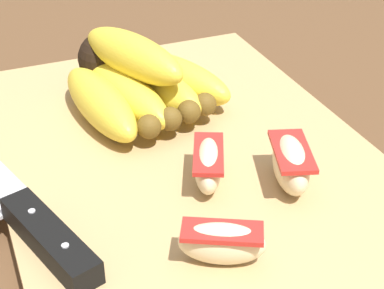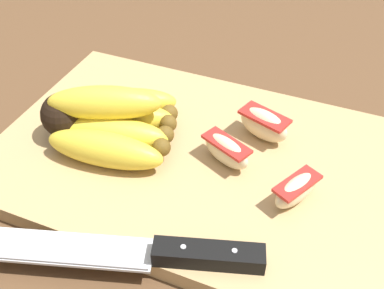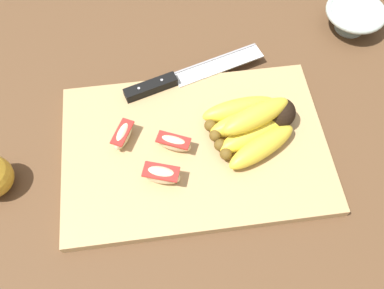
# 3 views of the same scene
# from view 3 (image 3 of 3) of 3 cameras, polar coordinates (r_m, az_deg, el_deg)

# --- Properties ---
(ground_plane) EXTENTS (6.00, 6.00, 0.00)m
(ground_plane) POSITION_cam_3_polar(r_m,az_deg,el_deg) (0.71, 0.57, -2.00)
(ground_plane) COLOR brown
(cutting_board) EXTENTS (0.45, 0.30, 0.02)m
(cutting_board) POSITION_cam_3_polar(r_m,az_deg,el_deg) (0.71, 0.25, -0.57)
(cutting_board) COLOR tan
(cutting_board) RESTS_ON ground_plane
(banana_bunch) EXTENTS (0.16, 0.15, 0.07)m
(banana_bunch) POSITION_cam_3_polar(r_m,az_deg,el_deg) (0.70, 8.63, 2.81)
(banana_bunch) COLOR black
(banana_bunch) RESTS_ON cutting_board
(chefs_knife) EXTENTS (0.28, 0.11, 0.02)m
(chefs_knife) POSITION_cam_3_polar(r_m,az_deg,el_deg) (0.77, -2.41, 9.10)
(chefs_knife) COLOR silver
(chefs_knife) RESTS_ON cutting_board
(apple_wedge_near) EXTENTS (0.04, 0.06, 0.03)m
(apple_wedge_near) POSITION_cam_3_polar(r_m,az_deg,el_deg) (0.70, -9.59, 1.31)
(apple_wedge_near) COLOR beige
(apple_wedge_near) RESTS_ON cutting_board
(apple_wedge_middle) EXTENTS (0.06, 0.04, 0.03)m
(apple_wedge_middle) POSITION_cam_3_polar(r_m,az_deg,el_deg) (0.68, -2.59, 0.21)
(apple_wedge_middle) COLOR beige
(apple_wedge_middle) RESTS_ON cutting_board
(apple_wedge_far) EXTENTS (0.07, 0.04, 0.04)m
(apple_wedge_far) POSITION_cam_3_polar(r_m,az_deg,el_deg) (0.66, -4.29, -4.23)
(apple_wedge_far) COLOR beige
(apple_wedge_far) RESTS_ON cutting_board
(ceramic_bowl) EXTENTS (0.12, 0.12, 0.05)m
(ceramic_bowl) POSITION_cam_3_polar(r_m,az_deg,el_deg) (0.94, 21.63, 16.21)
(ceramic_bowl) COLOR #A8B7AD
(ceramic_bowl) RESTS_ON ground_plane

